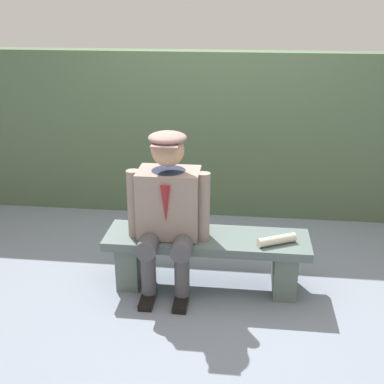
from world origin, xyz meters
TOP-DOWN VIEW (x-y plane):
  - ground_plane at (0.00, 0.00)m, footprint 30.00×30.00m
  - bench at (0.00, 0.00)m, footprint 1.53×0.42m
  - seated_man at (0.28, 0.05)m, footprint 0.62×0.56m
  - rolled_magazine at (-0.51, 0.07)m, footprint 0.29×0.19m
  - stadium_wall at (0.00, -1.45)m, footprint 12.00×0.24m

SIDE VIEW (x-z plane):
  - ground_plane at x=0.00m, z-range 0.00..0.00m
  - bench at x=0.00m, z-range 0.07..0.50m
  - rolled_magazine at x=-0.51m, z-range 0.42..0.49m
  - seated_man at x=0.28m, z-range 0.06..1.28m
  - stadium_wall at x=0.00m, z-range 0.00..1.63m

